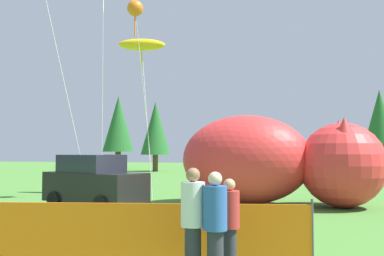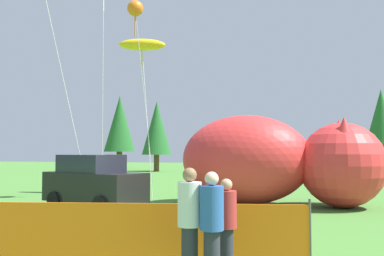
{
  "view_description": "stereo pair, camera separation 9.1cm",
  "coord_description": "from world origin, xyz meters",
  "px_view_note": "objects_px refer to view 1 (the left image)",
  "views": [
    {
      "loc": [
        4.82,
        -12.6,
        2.18
      ],
      "look_at": [
        0.93,
        5.71,
        3.15
      ],
      "focal_mm": 40.0,
      "sensor_mm": 36.0,
      "label": 1
    },
    {
      "loc": [
        4.91,
        -12.58,
        2.18
      ],
      "look_at": [
        0.93,
        5.71,
        3.15
      ],
      "focal_mm": 40.0,
      "sensor_mm": 36.0,
      "label": 2
    }
  ],
  "objects_px": {
    "spectator_in_red_shirt": "(215,222)",
    "kite_orange_flower": "(135,10)",
    "spectator_in_grey_shirt": "(193,219)",
    "kite_yellow_hero": "(142,45)",
    "spectator_in_black_shirt": "(229,221)",
    "parked_car": "(94,182)",
    "inflatable_cat": "(274,163)",
    "folding_chair": "(223,213)"
  },
  "relations": [
    {
      "from": "spectator_in_red_shirt",
      "to": "kite_orange_flower",
      "type": "height_order",
      "value": "kite_orange_flower"
    },
    {
      "from": "parked_car",
      "to": "folding_chair",
      "type": "height_order",
      "value": "parked_car"
    },
    {
      "from": "spectator_in_grey_shirt",
      "to": "spectator_in_red_shirt",
      "type": "xyz_separation_m",
      "value": [
        0.4,
        -0.11,
        -0.03
      ]
    },
    {
      "from": "inflatable_cat",
      "to": "spectator_in_grey_shirt",
      "type": "xyz_separation_m",
      "value": [
        -1.14,
        -10.21,
        -0.63
      ]
    },
    {
      "from": "spectator_in_black_shirt",
      "to": "kite_yellow_hero",
      "type": "bearing_deg",
      "value": 115.23
    },
    {
      "from": "spectator_in_black_shirt",
      "to": "inflatable_cat",
      "type": "bearing_deg",
      "value": 86.54
    },
    {
      "from": "spectator_in_grey_shirt",
      "to": "spectator_in_black_shirt",
      "type": "bearing_deg",
      "value": 44.15
    },
    {
      "from": "folding_chair",
      "to": "parked_car",
      "type": "bearing_deg",
      "value": -150.48
    },
    {
      "from": "spectator_in_grey_shirt",
      "to": "kite_orange_flower",
      "type": "distance_m",
      "value": 14.33
    },
    {
      "from": "parked_car",
      "to": "inflatable_cat",
      "type": "height_order",
      "value": "inflatable_cat"
    },
    {
      "from": "inflatable_cat",
      "to": "spectator_in_grey_shirt",
      "type": "distance_m",
      "value": 10.29
    },
    {
      "from": "spectator_in_grey_shirt",
      "to": "kite_yellow_hero",
      "type": "xyz_separation_m",
      "value": [
        -5.45,
        13.28,
        6.48
      ]
    },
    {
      "from": "inflatable_cat",
      "to": "spectator_in_grey_shirt",
      "type": "height_order",
      "value": "inflatable_cat"
    },
    {
      "from": "spectator_in_red_shirt",
      "to": "kite_orange_flower",
      "type": "distance_m",
      "value": 14.58
    },
    {
      "from": "spectator_in_red_shirt",
      "to": "spectator_in_grey_shirt",
      "type": "bearing_deg",
      "value": 164.78
    },
    {
      "from": "inflatable_cat",
      "to": "folding_chair",
      "type": "bearing_deg",
      "value": -96.17
    },
    {
      "from": "spectator_in_black_shirt",
      "to": "kite_orange_flower",
      "type": "bearing_deg",
      "value": 117.84
    },
    {
      "from": "parked_car",
      "to": "folding_chair",
      "type": "relative_size",
      "value": 4.44
    },
    {
      "from": "folding_chair",
      "to": "spectator_in_grey_shirt",
      "type": "bearing_deg",
      "value": -24.17
    },
    {
      "from": "inflatable_cat",
      "to": "spectator_in_red_shirt",
      "type": "distance_m",
      "value": 10.36
    },
    {
      "from": "spectator_in_grey_shirt",
      "to": "spectator_in_red_shirt",
      "type": "distance_m",
      "value": 0.41
    },
    {
      "from": "folding_chair",
      "to": "spectator_in_black_shirt",
      "type": "height_order",
      "value": "spectator_in_black_shirt"
    },
    {
      "from": "inflatable_cat",
      "to": "spectator_in_grey_shirt",
      "type": "relative_size",
      "value": 4.26
    },
    {
      "from": "spectator_in_grey_shirt",
      "to": "kite_orange_flower",
      "type": "height_order",
      "value": "kite_orange_flower"
    },
    {
      "from": "inflatable_cat",
      "to": "kite_orange_flower",
      "type": "bearing_deg",
      "value": 175.92
    },
    {
      "from": "inflatable_cat",
      "to": "spectator_in_black_shirt",
      "type": "bearing_deg",
      "value": -89.35
    },
    {
      "from": "folding_chair",
      "to": "kite_yellow_hero",
      "type": "distance_m",
      "value": 12.93
    },
    {
      "from": "spectator_in_grey_shirt",
      "to": "kite_yellow_hero",
      "type": "distance_m",
      "value": 15.75
    },
    {
      "from": "kite_orange_flower",
      "to": "spectator_in_red_shirt",
      "type": "bearing_deg",
      "value": -64.19
    },
    {
      "from": "spectator_in_red_shirt",
      "to": "kite_orange_flower",
      "type": "xyz_separation_m",
      "value": [
        -5.42,
        11.2,
        7.59
      ]
    },
    {
      "from": "parked_car",
      "to": "spectator_in_black_shirt",
      "type": "relative_size",
      "value": 2.58
    },
    {
      "from": "folding_chair",
      "to": "inflatable_cat",
      "type": "distance_m",
      "value": 6.59
    },
    {
      "from": "folding_chair",
      "to": "spectator_in_grey_shirt",
      "type": "distance_m",
      "value": 3.84
    },
    {
      "from": "spectator_in_grey_shirt",
      "to": "spectator_in_red_shirt",
      "type": "height_order",
      "value": "spectator_in_grey_shirt"
    },
    {
      "from": "spectator_in_red_shirt",
      "to": "kite_yellow_hero",
      "type": "xyz_separation_m",
      "value": [
        -5.85,
        13.38,
        6.51
      ]
    },
    {
      "from": "kite_orange_flower",
      "to": "kite_yellow_hero",
      "type": "height_order",
      "value": "kite_orange_flower"
    },
    {
      "from": "inflatable_cat",
      "to": "spectator_in_black_shirt",
      "type": "xyz_separation_m",
      "value": [
        -0.58,
        -9.67,
        -0.75
      ]
    },
    {
      "from": "spectator_in_black_shirt",
      "to": "kite_yellow_hero",
      "type": "height_order",
      "value": "kite_yellow_hero"
    },
    {
      "from": "kite_yellow_hero",
      "to": "parked_car",
      "type": "bearing_deg",
      "value": -89.21
    },
    {
      "from": "folding_chair",
      "to": "kite_yellow_hero",
      "type": "xyz_separation_m",
      "value": [
        -5.43,
        9.46,
        6.94
      ]
    },
    {
      "from": "spectator_in_black_shirt",
      "to": "kite_orange_flower",
      "type": "relative_size",
      "value": 0.19
    },
    {
      "from": "folding_chair",
      "to": "spectator_in_grey_shirt",
      "type": "xyz_separation_m",
      "value": [
        0.02,
        -3.81,
        0.46
      ]
    }
  ]
}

